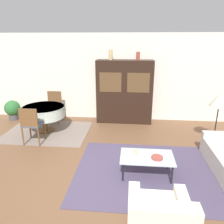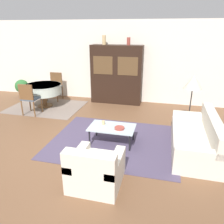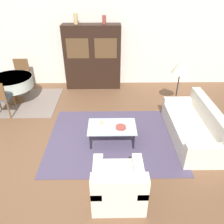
{
  "view_description": "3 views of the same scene",
  "coord_description": "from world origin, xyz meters",
  "px_view_note": "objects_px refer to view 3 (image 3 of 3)",
  "views": [
    {
      "loc": [
        0.64,
        -3.25,
        2.51
      ],
      "look_at": [
        0.2,
        1.4,
        0.95
      ],
      "focal_mm": 35.0,
      "sensor_mm": 36.0,
      "label": 1
    },
    {
      "loc": [
        2.01,
        -3.78,
        2.43
      ],
      "look_at": [
        0.96,
        0.46,
        0.75
      ],
      "focal_mm": 35.0,
      "sensor_mm": 36.0,
      "label": 2
    },
    {
      "loc": [
        0.9,
        -3.27,
        3.04
      ],
      "look_at": [
        0.96,
        0.46,
        0.75
      ],
      "focal_mm": 35.0,
      "sensor_mm": 36.0,
      "label": 3
    }
  ],
  "objects_px": {
    "display_cabinet": "(93,57)",
    "armchair": "(118,185)",
    "coffee_table": "(112,128)",
    "cup": "(101,123)",
    "vase_short": "(104,20)",
    "dining_table": "(11,83)",
    "dining_chair_far": "(21,73)",
    "bowl": "(121,127)",
    "vase_tall": "(76,19)",
    "floor_lamp": "(181,68)",
    "couch": "(194,127)"
  },
  "relations": [
    {
      "from": "armchair",
      "to": "vase_short",
      "type": "distance_m",
      "value": 4.66
    },
    {
      "from": "display_cabinet",
      "to": "armchair",
      "type": "bearing_deg",
      "value": -81.63
    },
    {
      "from": "armchair",
      "to": "bowl",
      "type": "bearing_deg",
      "value": 85.76
    },
    {
      "from": "dining_chair_far",
      "to": "cup",
      "type": "xyz_separation_m",
      "value": [
        2.54,
        -2.59,
        -0.11
      ]
    },
    {
      "from": "dining_chair_far",
      "to": "vase_tall",
      "type": "distance_m",
      "value": 2.35
    },
    {
      "from": "bowl",
      "to": "vase_short",
      "type": "xyz_separation_m",
      "value": [
        -0.36,
        2.94,
        1.63
      ]
    },
    {
      "from": "vase_short",
      "to": "dining_table",
      "type": "bearing_deg",
      "value": -158.59
    },
    {
      "from": "dining_chair_far",
      "to": "cup",
      "type": "relative_size",
      "value": 10.23
    },
    {
      "from": "dining_table",
      "to": "vase_short",
      "type": "bearing_deg",
      "value": 21.41
    },
    {
      "from": "dining_table",
      "to": "dining_chair_far",
      "type": "height_order",
      "value": "dining_chair_far"
    },
    {
      "from": "coffee_table",
      "to": "cup",
      "type": "bearing_deg",
      "value": 161.44
    },
    {
      "from": "floor_lamp",
      "to": "coffee_table",
      "type": "bearing_deg",
      "value": -140.2
    },
    {
      "from": "coffee_table",
      "to": "floor_lamp",
      "type": "bearing_deg",
      "value": 39.8
    },
    {
      "from": "floor_lamp",
      "to": "bowl",
      "type": "xyz_separation_m",
      "value": [
        -1.56,
        -1.51,
        -0.72
      ]
    },
    {
      "from": "vase_short",
      "to": "cup",
      "type": "bearing_deg",
      "value": -90.88
    },
    {
      "from": "bowl",
      "to": "vase_tall",
      "type": "relative_size",
      "value": 0.74
    },
    {
      "from": "display_cabinet",
      "to": "bowl",
      "type": "relative_size",
      "value": 8.96
    },
    {
      "from": "vase_tall",
      "to": "vase_short",
      "type": "relative_size",
      "value": 1.24
    },
    {
      "from": "display_cabinet",
      "to": "dining_chair_far",
      "type": "xyz_separation_m",
      "value": [
        -2.2,
        -0.22,
        -0.41
      ]
    },
    {
      "from": "display_cabinet",
      "to": "vase_short",
      "type": "xyz_separation_m",
      "value": [
        0.38,
        0.0,
        1.08
      ]
    },
    {
      "from": "bowl",
      "to": "vase_tall",
      "type": "bearing_deg",
      "value": 111.54
    },
    {
      "from": "armchair",
      "to": "coffee_table",
      "type": "distance_m",
      "value": 1.43
    },
    {
      "from": "dining_table",
      "to": "bowl",
      "type": "bearing_deg",
      "value": -33.3
    },
    {
      "from": "display_cabinet",
      "to": "dining_chair_far",
      "type": "distance_m",
      "value": 2.25
    },
    {
      "from": "armchair",
      "to": "display_cabinet",
      "type": "bearing_deg",
      "value": 98.37
    },
    {
      "from": "armchair",
      "to": "vase_short",
      "type": "relative_size",
      "value": 3.57
    },
    {
      "from": "dining_table",
      "to": "vase_tall",
      "type": "height_order",
      "value": "vase_tall"
    },
    {
      "from": "couch",
      "to": "vase_short",
      "type": "height_order",
      "value": "vase_short"
    },
    {
      "from": "coffee_table",
      "to": "dining_chair_far",
      "type": "height_order",
      "value": "dining_chair_far"
    },
    {
      "from": "dining_chair_far",
      "to": "cup",
      "type": "height_order",
      "value": "dining_chair_far"
    },
    {
      "from": "dining_chair_far",
      "to": "cup",
      "type": "distance_m",
      "value": 3.63
    },
    {
      "from": "armchair",
      "to": "cup",
      "type": "distance_m",
      "value": 1.54
    },
    {
      "from": "coffee_table",
      "to": "cup",
      "type": "relative_size",
      "value": 10.84
    },
    {
      "from": "floor_lamp",
      "to": "vase_short",
      "type": "relative_size",
      "value": 5.76
    },
    {
      "from": "dining_table",
      "to": "dining_chair_far",
      "type": "xyz_separation_m",
      "value": [
        -0.0,
        0.79,
        -0.03
      ]
    },
    {
      "from": "couch",
      "to": "display_cabinet",
      "type": "height_order",
      "value": "display_cabinet"
    },
    {
      "from": "coffee_table",
      "to": "cup",
      "type": "distance_m",
      "value": 0.25
    },
    {
      "from": "display_cabinet",
      "to": "coffee_table",
      "type": "bearing_deg",
      "value": -79.11
    },
    {
      "from": "cup",
      "to": "vase_short",
      "type": "xyz_separation_m",
      "value": [
        0.04,
        2.81,
        1.6
      ]
    },
    {
      "from": "floor_lamp",
      "to": "cup",
      "type": "xyz_separation_m",
      "value": [
        -1.96,
        -1.37,
        -0.7
      ]
    },
    {
      "from": "couch",
      "to": "dining_table",
      "type": "relative_size",
      "value": 1.69
    },
    {
      "from": "floor_lamp",
      "to": "cup",
      "type": "relative_size",
      "value": 14.58
    },
    {
      "from": "armchair",
      "to": "display_cabinet",
      "type": "relative_size",
      "value": 0.43
    },
    {
      "from": "coffee_table",
      "to": "display_cabinet",
      "type": "height_order",
      "value": "display_cabinet"
    },
    {
      "from": "cup",
      "to": "couch",
      "type": "bearing_deg",
      "value": 0.92
    },
    {
      "from": "display_cabinet",
      "to": "floor_lamp",
      "type": "bearing_deg",
      "value": -32.02
    },
    {
      "from": "couch",
      "to": "dining_chair_far",
      "type": "height_order",
      "value": "dining_chair_far"
    },
    {
      "from": "coffee_table",
      "to": "floor_lamp",
      "type": "distance_m",
      "value": 2.39
    },
    {
      "from": "cup",
      "to": "bowl",
      "type": "bearing_deg",
      "value": -18.71
    },
    {
      "from": "couch",
      "to": "vase_short",
      "type": "bearing_deg",
      "value": 35.41
    }
  ]
}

